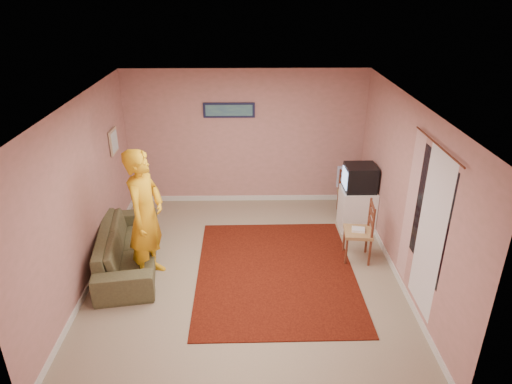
{
  "coord_description": "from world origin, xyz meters",
  "views": [
    {
      "loc": [
        0.06,
        -5.76,
        4.01
      ],
      "look_at": [
        0.17,
        0.6,
        1.06
      ],
      "focal_mm": 32.0,
      "sensor_mm": 36.0,
      "label": 1
    }
  ],
  "objects_px": {
    "crt_tv": "(360,178)",
    "chair_b": "(359,225)",
    "tv_cabinet": "(357,209)",
    "chair_a": "(349,189)",
    "person": "(146,216)",
    "sofa": "(128,247)"
  },
  "relations": [
    {
      "from": "chair_a",
      "to": "chair_b",
      "type": "height_order",
      "value": "chair_b"
    },
    {
      "from": "sofa",
      "to": "chair_a",
      "type": "bearing_deg",
      "value": -75.01
    },
    {
      "from": "chair_a",
      "to": "chair_b",
      "type": "xyz_separation_m",
      "value": [
        -0.16,
        -1.54,
        0.08
      ]
    },
    {
      "from": "tv_cabinet",
      "to": "chair_b",
      "type": "height_order",
      "value": "chair_b"
    },
    {
      "from": "chair_a",
      "to": "person",
      "type": "bearing_deg",
      "value": -143.94
    },
    {
      "from": "person",
      "to": "sofa",
      "type": "bearing_deg",
      "value": 67.78
    },
    {
      "from": "crt_tv",
      "to": "tv_cabinet",
      "type": "bearing_deg",
      "value": -0.0
    },
    {
      "from": "tv_cabinet",
      "to": "crt_tv",
      "type": "bearing_deg",
      "value": -179.54
    },
    {
      "from": "tv_cabinet",
      "to": "chair_b",
      "type": "xyz_separation_m",
      "value": [
        -0.21,
        -0.99,
        0.22
      ]
    },
    {
      "from": "tv_cabinet",
      "to": "person",
      "type": "distance_m",
      "value": 3.68
    },
    {
      "from": "crt_tv",
      "to": "chair_b",
      "type": "distance_m",
      "value": 1.08
    },
    {
      "from": "crt_tv",
      "to": "person",
      "type": "relative_size",
      "value": 0.27
    },
    {
      "from": "chair_b",
      "to": "person",
      "type": "relative_size",
      "value": 0.27
    },
    {
      "from": "chair_b",
      "to": "sofa",
      "type": "relative_size",
      "value": 0.25
    },
    {
      "from": "sofa",
      "to": "crt_tv",
      "type": "bearing_deg",
      "value": -82.57
    },
    {
      "from": "chair_a",
      "to": "person",
      "type": "relative_size",
      "value": 0.23
    },
    {
      "from": "crt_tv",
      "to": "sofa",
      "type": "distance_m",
      "value": 3.96
    },
    {
      "from": "sofa",
      "to": "person",
      "type": "height_order",
      "value": "person"
    },
    {
      "from": "crt_tv",
      "to": "person",
      "type": "xyz_separation_m",
      "value": [
        -3.34,
        -1.4,
        0.03
      ]
    },
    {
      "from": "tv_cabinet",
      "to": "sofa",
      "type": "bearing_deg",
      "value": -163.63
    },
    {
      "from": "tv_cabinet",
      "to": "sofa",
      "type": "distance_m",
      "value": 3.91
    },
    {
      "from": "crt_tv",
      "to": "person",
      "type": "distance_m",
      "value": 3.63
    }
  ]
}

